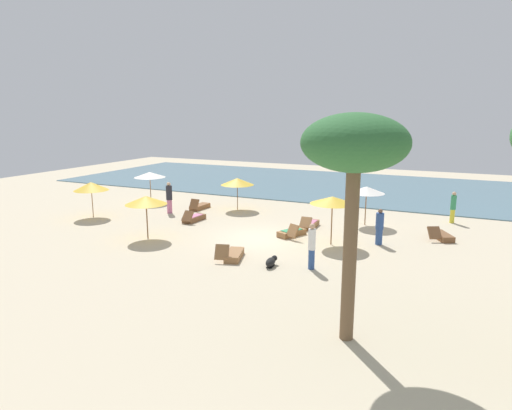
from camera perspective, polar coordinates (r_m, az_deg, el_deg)
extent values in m
plane|color=beige|center=(21.52, 0.64, -4.33)|extent=(60.00, 60.00, 0.00)
cube|color=slate|center=(37.31, 11.49, 2.41)|extent=(48.00, 16.00, 0.06)
cylinder|color=brown|center=(20.61, 9.68, -2.06)|extent=(0.06, 0.06, 2.21)
cone|color=gold|center=(20.40, 9.78, 0.62)|extent=(2.04, 2.04, 0.34)
cylinder|color=brown|center=(21.94, -13.81, -1.61)|extent=(0.06, 0.06, 2.04)
cone|color=gold|center=(21.76, -13.93, 0.62)|extent=(1.98, 1.98, 0.41)
cylinder|color=brown|center=(27.69, -2.40, 1.38)|extent=(0.04, 0.04, 1.94)
cone|color=gold|center=(27.55, -2.41, 3.03)|extent=(2.05, 2.05, 0.43)
cylinder|color=olive|center=(30.87, -13.39, 2.21)|extent=(0.05, 0.05, 2.00)
cone|color=silver|center=(30.75, -13.47, 3.80)|extent=(2.09, 2.09, 0.36)
cylinder|color=olive|center=(27.35, -20.27, 0.59)|extent=(0.05, 0.05, 2.01)
cone|color=gold|center=(27.21, -20.39, 2.27)|extent=(1.97, 1.97, 0.48)
cylinder|color=brown|center=(24.57, 13.89, -0.17)|extent=(0.06, 0.06, 2.06)
cone|color=white|center=(24.41, 14.00, 1.90)|extent=(1.92, 1.92, 0.36)
cube|color=olive|center=(23.75, 6.98, -2.52)|extent=(0.65, 1.52, 0.28)
cube|color=olive|center=(23.04, 6.39, -2.25)|extent=(0.59, 0.52, 0.51)
cube|color=#D17299|center=(23.71, 6.98, -2.16)|extent=(0.55, 1.07, 0.03)
cube|color=brown|center=(23.24, 22.74, -3.70)|extent=(1.22, 1.61, 0.28)
cube|color=brown|center=(22.58, 21.92, -3.33)|extent=(0.72, 0.68, 0.54)
cube|color=brown|center=(28.22, -7.21, -0.22)|extent=(0.67, 1.53, 0.28)
cube|color=brown|center=(27.57, -7.94, 0.11)|extent=(0.59, 0.39, 0.61)
cube|color=olive|center=(18.68, -2.81, -6.44)|extent=(1.01, 1.61, 0.28)
cube|color=olive|center=(18.13, -4.39, -6.05)|extent=(0.66, 0.54, 0.59)
cube|color=brown|center=(25.18, -7.93, -1.72)|extent=(0.68, 1.53, 0.28)
cube|color=brown|center=(24.52, -8.76, -1.43)|extent=(0.59, 0.49, 0.55)
cube|color=#D17299|center=(25.14, -7.94, -1.38)|extent=(0.57, 1.08, 0.03)
cube|color=olive|center=(22.04, 4.59, -3.60)|extent=(1.17, 1.61, 0.28)
cube|color=olive|center=(21.29, 4.74, -3.32)|extent=(0.67, 0.57, 0.60)
cube|color=#338C59|center=(22.00, 4.60, -3.21)|extent=(0.90, 1.17, 0.03)
cylinder|color=#2D4C8C|center=(17.51, 7.12, -6.92)|extent=(0.35, 0.35, 0.79)
cylinder|color=white|center=(17.27, 7.19, -4.38)|extent=(0.41, 0.41, 0.82)
sphere|color=tan|center=(17.13, 7.24, -2.74)|extent=(0.22, 0.22, 0.22)
cylinder|color=yellow|center=(26.73, 23.86, -1.32)|extent=(0.30, 0.30, 0.75)
cylinder|color=#338C59|center=(26.58, 24.00, 0.30)|extent=(0.35, 0.35, 0.79)
sphere|color=tan|center=(26.50, 24.09, 1.34)|extent=(0.21, 0.21, 0.21)
cylinder|color=#D17299|center=(27.32, -11.02, -0.17)|extent=(0.33, 0.33, 0.82)
cylinder|color=#26262D|center=(27.16, -11.09, 1.56)|extent=(0.39, 0.39, 0.86)
sphere|color=beige|center=(27.08, -11.14, 2.67)|extent=(0.23, 0.23, 0.23)
cylinder|color=#2D4C8C|center=(21.26, 15.49, -3.96)|extent=(0.43, 0.43, 0.73)
cylinder|color=#2D4C8C|center=(21.08, 15.60, -2.01)|extent=(0.51, 0.51, 0.76)
sphere|color=brown|center=(20.97, 15.67, -0.75)|extent=(0.21, 0.21, 0.21)
cylinder|color=brown|center=(11.86, 11.94, -6.12)|extent=(0.36, 0.36, 4.79)
ellipsoid|color=#2D6633|center=(11.32, 12.56, 7.81)|extent=(2.69, 2.69, 1.48)
cube|color=black|center=(17.73, 1.87, -7.86)|extent=(0.27, 0.46, 0.04)
ellipsoid|color=black|center=(17.67, 1.88, -7.33)|extent=(0.40, 0.76, 0.33)
sphere|color=black|center=(17.93, 2.39, -6.83)|extent=(0.23, 0.23, 0.23)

